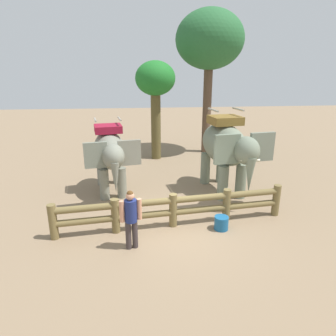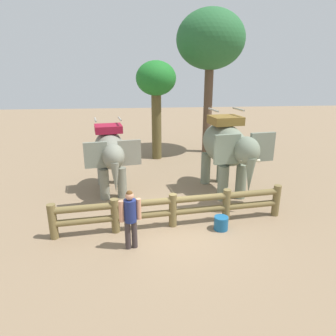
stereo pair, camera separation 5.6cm
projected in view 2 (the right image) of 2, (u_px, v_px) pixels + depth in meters
The scene contains 8 objects.
ground_plane at pixel (173, 226), 9.25m from camera, with size 60.00×60.00×0.00m, color #856E52.
log_fence at pixel (173, 208), 9.10m from camera, with size 7.12×0.98×1.05m.
elephant_near_left at pixel (110, 153), 11.31m from camera, with size 1.98×3.40×2.87m.
elephant_center at pixel (227, 147), 11.26m from camera, with size 2.16×3.81×3.22m.
tourist_woman_in_black at pixel (130, 216), 7.85m from camera, with size 0.58×0.38×1.66m.
tree_far_left at pixel (156, 84), 15.14m from camera, with size 2.02×2.02×5.02m.
tree_back_center at pixel (210, 41), 15.79m from camera, with size 3.61×3.61×7.62m.
feed_bucket at pixel (221, 223), 9.01m from camera, with size 0.42×0.42×0.41m.
Camera 2 is at (-0.98, -8.17, 4.59)m, focal length 32.18 mm.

